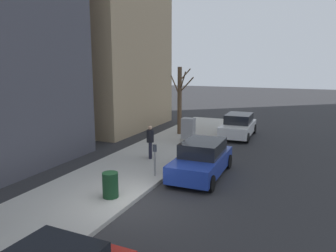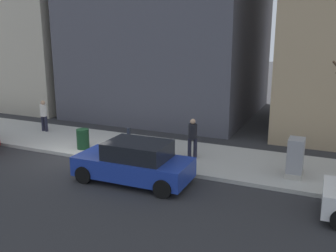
# 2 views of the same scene
# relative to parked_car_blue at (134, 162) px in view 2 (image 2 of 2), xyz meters

# --- Properties ---
(ground_plane) EXTENTS (120.00, 120.00, 0.00)m
(ground_plane) POSITION_rel_parked_car_blue_xyz_m (1.23, 3.72, -0.74)
(ground_plane) COLOR #2B2B2D
(sidewalk) EXTENTS (4.00, 36.00, 0.15)m
(sidewalk) POSITION_rel_parked_car_blue_xyz_m (3.23, 3.72, -0.66)
(sidewalk) COLOR #B2AFA8
(sidewalk) RESTS_ON ground
(parked_car_blue) EXTENTS (1.98, 4.23, 1.52)m
(parked_car_blue) POSITION_rel_parked_car_blue_xyz_m (0.00, 0.00, 0.00)
(parked_car_blue) COLOR #1E389E
(parked_car_blue) RESTS_ON ground
(parking_meter) EXTENTS (0.14, 0.10, 1.35)m
(parking_meter) POSITION_rel_parked_car_blue_xyz_m (1.68, 1.19, 0.24)
(parking_meter) COLOR slate
(parking_meter) RESTS_ON sidewalk
(utility_box) EXTENTS (0.83, 0.61, 1.43)m
(utility_box) POSITION_rel_parked_car_blue_xyz_m (2.53, -5.25, 0.11)
(utility_box) COLOR #A8A399
(utility_box) RESTS_ON sidewalk
(trash_bin) EXTENTS (0.56, 0.56, 0.90)m
(trash_bin) POSITION_rel_parked_car_blue_xyz_m (2.13, 3.86, -0.14)
(trash_bin) COLOR #14381E
(trash_bin) RESTS_ON sidewalk
(pedestrian_near_meter) EXTENTS (0.36, 0.38, 1.66)m
(pedestrian_near_meter) POSITION_rel_parked_car_blue_xyz_m (3.02, -1.09, 0.35)
(pedestrian_near_meter) COLOR #1E1E2D
(pedestrian_near_meter) RESTS_ON sidewalk
(pedestrian_midblock) EXTENTS (0.36, 0.40, 1.66)m
(pedestrian_midblock) POSITION_rel_parked_car_blue_xyz_m (3.83, 7.62, 0.35)
(pedestrian_midblock) COLOR #1E1E2D
(pedestrian_midblock) RESTS_ON sidewalk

